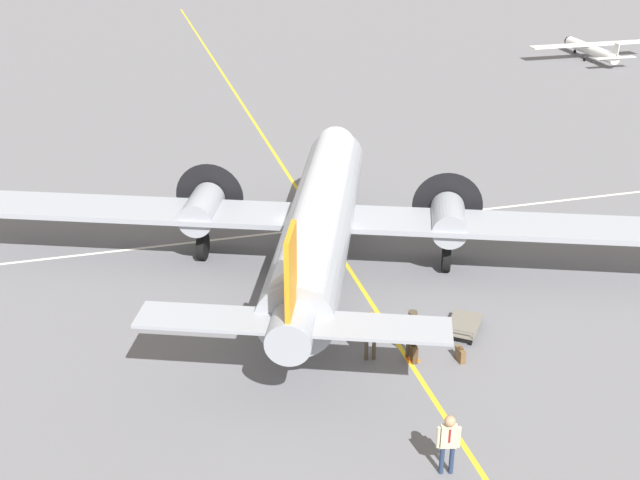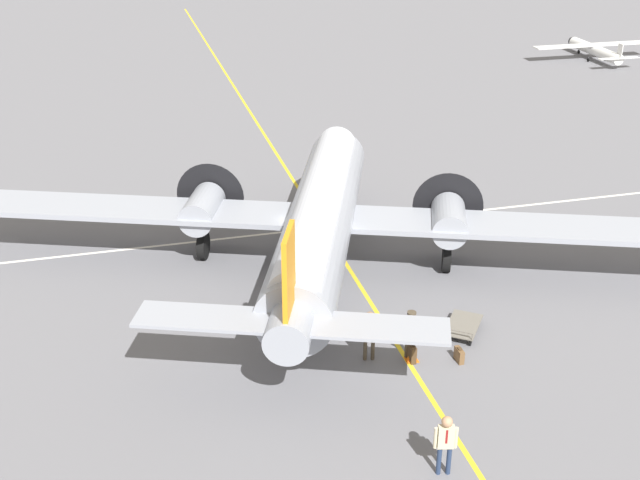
% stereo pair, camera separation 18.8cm
% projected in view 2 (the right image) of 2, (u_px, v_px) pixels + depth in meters
% --- Properties ---
extents(ground_plane, '(300.00, 300.00, 0.00)m').
position_uv_depth(ground_plane, '(320.00, 277.00, 30.30)').
color(ground_plane, slate).
extents(apron_line_eastwest, '(120.00, 0.16, 0.01)m').
position_uv_depth(apron_line_eastwest, '(352.00, 273.00, 30.59)').
color(apron_line_eastwest, gold).
rests_on(apron_line_eastwest, ground_plane).
extents(apron_line_northsouth, '(0.16, 120.00, 0.01)m').
position_uv_depth(apron_line_northsouth, '(295.00, 231.00, 34.00)').
color(apron_line_northsouth, silver).
rests_on(apron_line_northsouth, ground_plane).
extents(airliner_main, '(16.96, 26.83, 5.45)m').
position_uv_depth(airliner_main, '(321.00, 215.00, 29.60)').
color(airliner_main, '#9399A3').
rests_on(airliner_main, ground_plane).
extents(crew_foreground, '(0.29, 0.60, 1.80)m').
position_uv_depth(crew_foreground, '(446.00, 439.00, 20.20)').
color(crew_foreground, navy).
rests_on(crew_foreground, ground_plane).
extents(passenger_boarding, '(0.28, 0.59, 1.74)m').
position_uv_depth(passenger_boarding, '(370.00, 331.00, 24.89)').
color(passenger_boarding, '#473D2D').
rests_on(passenger_boarding, ground_plane).
extents(ramp_agent, '(0.49, 0.40, 1.72)m').
position_uv_depth(ramp_agent, '(411.00, 330.00, 24.91)').
color(ramp_agent, '#473D2D').
rests_on(ramp_agent, ground_plane).
extents(suitcase_near_door, '(0.48, 0.18, 0.62)m').
position_uv_depth(suitcase_near_door, '(411.00, 353.00, 25.16)').
color(suitcase_near_door, '#47331E').
rests_on(suitcase_near_door, ground_plane).
extents(suitcase_upright_spare, '(0.47, 0.17, 0.49)m').
position_uv_depth(suitcase_upright_spare, '(459.00, 355.00, 25.16)').
color(suitcase_upright_spare, brown).
rests_on(suitcase_upright_spare, ground_plane).
extents(baggage_cart, '(1.99, 1.84, 0.56)m').
position_uv_depth(baggage_cart, '(463.00, 326.00, 26.64)').
color(baggage_cart, '#6B665B').
rests_on(baggage_cart, ground_plane).
extents(light_aircraft_taxiing, '(7.28, 9.85, 1.91)m').
position_uv_depth(light_aircraft_taxiing, '(594.00, 49.00, 62.11)').
color(light_aircraft_taxiing, white).
rests_on(light_aircraft_taxiing, ground_plane).
extents(traffic_cone, '(0.38, 0.38, 0.50)m').
position_uv_depth(traffic_cone, '(412.00, 354.00, 25.20)').
color(traffic_cone, orange).
rests_on(traffic_cone, ground_plane).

